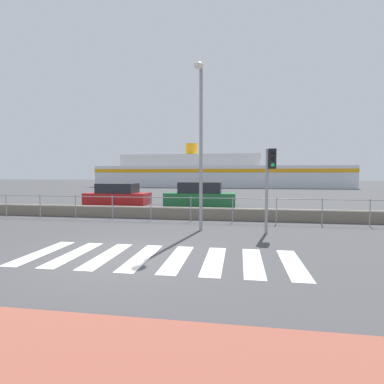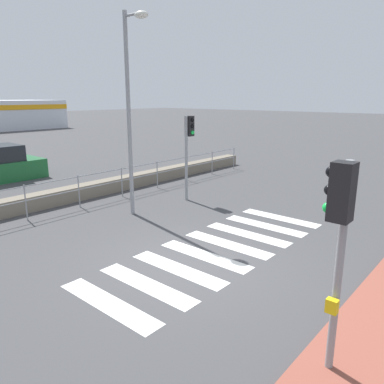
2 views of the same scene
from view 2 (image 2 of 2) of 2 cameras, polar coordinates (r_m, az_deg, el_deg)
The scene contains 7 objects.
ground_plane at distance 8.30m, azimuth -0.45°, elevation -10.84°, with size 160.00×160.00×0.00m, color #424244.
crosswalk at distance 9.01m, azimuth 3.77°, elevation -8.75°, with size 6.75×2.40×0.01m.
seawall at distance 13.11m, azimuth -22.08°, elevation -1.23°, with size 21.65×0.55×0.49m.
harbor_fence at distance 12.25m, azimuth -20.38°, elevation 0.12°, with size 19.52×0.04×1.08m.
traffic_light_near at distance 4.68m, azimuth 21.51°, elevation -5.16°, with size 0.34×0.32×2.84m.
traffic_light_far at distance 12.85m, azimuth -0.54°, elevation 8.09°, with size 0.34×0.32×2.90m.
streetlamp at distance 11.12m, azimuth -9.19°, elevation 14.56°, with size 0.32×0.94×5.81m.
Camera 2 is at (-5.65, -4.95, 3.54)m, focal length 35.00 mm.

